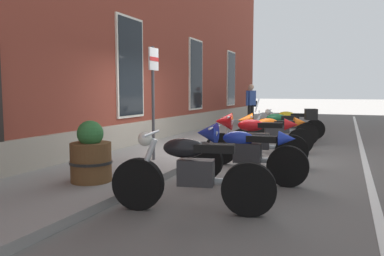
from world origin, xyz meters
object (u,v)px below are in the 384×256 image
Objects in this scene: motorcycle_red_sport at (252,137)px; parking_sign at (153,87)px; motorcycle_green_touring at (284,126)px; barrel_planter at (91,156)px; motorcycle_black_naked at (191,174)px; motorcycle_blue_sport at (240,150)px; pedestrian_tan_coat at (250,103)px; motorcycle_orange_sport at (268,131)px; pedestrian_blue_top at (251,102)px; motorcycle_yellow_naked at (289,124)px.

parking_sign is at bearing 112.04° from motorcycle_red_sport.
motorcycle_red_sport is 0.97× the size of motorcycle_green_touring.
barrel_planter is at bearing 161.71° from motorcycle_green_touring.
motorcycle_black_naked reaches higher than motorcycle_blue_sport.
motorcycle_red_sport is at bearing -166.02° from pedestrian_tan_coat.
motorcycle_orange_sport is 1.21× the size of pedestrian_tan_coat.
motorcycle_black_naked is 1.00× the size of motorcycle_blue_sport.
motorcycle_red_sport is 1.23× the size of pedestrian_blue_top.
pedestrian_tan_coat reaches higher than motorcycle_black_naked.
pedestrian_tan_coat is at bearing 30.57° from motorcycle_yellow_naked.
barrel_planter reaches higher than motorcycle_orange_sport.
motorcycle_blue_sport is at bearing -179.60° from motorcycle_green_touring.
motorcycle_yellow_naked is 7.78m from barrel_planter.
pedestrian_blue_top is (7.49, 1.83, 0.48)m from motorcycle_red_sport.
motorcycle_yellow_naked is 5.96m from parking_sign.
motorcycle_green_touring reaches higher than motorcycle_black_naked.
motorcycle_yellow_naked is at bearing -0.51° from motorcycle_red_sport.
pedestrian_tan_coat is 1.69× the size of barrel_planter.
motorcycle_orange_sport is at bearing -0.30° from motorcycle_black_naked.
motorcycle_red_sport is 2.22m from parking_sign.
motorcycle_green_touring is at bearing -2.25° from motorcycle_red_sport.
parking_sign is at bearing -0.44° from barrel_planter.
motorcycle_black_naked is at bearing -104.10° from barrel_planter.
motorcycle_blue_sport is at bearing -178.93° from motorcycle_yellow_naked.
pedestrian_blue_top reaches higher than motorcycle_yellow_naked.
parking_sign is 2.27m from barrel_planter.
motorcycle_orange_sport is 3.15m from parking_sign.
motorcycle_black_naked is 8.01m from motorcycle_yellow_naked.
motorcycle_blue_sport is (1.71, -0.16, 0.05)m from motorcycle_black_naked.
motorcycle_green_touring reaches higher than motorcycle_yellow_naked.
barrel_planter reaches higher than motorcycle_black_naked.
barrel_planter is at bearing 179.92° from pedestrian_blue_top.
pedestrian_blue_top is at bearing 9.74° from motorcycle_black_naked.
motorcycle_black_naked is 0.96× the size of motorcycle_green_touring.
motorcycle_green_touring is (1.67, -0.10, 0.00)m from motorcycle_orange_sport.
motorcycle_orange_sport is 3.23m from motorcycle_yellow_naked.
motorcycle_green_touring is at bearing -18.29° from barrel_planter.
motorcycle_blue_sport is 2.38m from parking_sign.
motorcycle_green_touring is 1.33× the size of pedestrian_tan_coat.
parking_sign is (-0.74, 1.83, 1.01)m from motorcycle_red_sport.
pedestrian_blue_top reaches higher than pedestrian_tan_coat.
pedestrian_blue_top is (10.70, 1.84, 0.56)m from motorcycle_black_naked.
motorcycle_blue_sport reaches higher than motorcycle_yellow_naked.
motorcycle_blue_sport is 2.17× the size of barrel_planter.
motorcycle_black_naked is at bearing 179.70° from motorcycle_yellow_naked.
motorcycle_red_sport is at bearing 179.49° from motorcycle_yellow_naked.
motorcycle_red_sport reaches higher than motorcycle_orange_sport.
pedestrian_tan_coat is (8.43, 2.10, 0.43)m from motorcycle_red_sport.
pedestrian_tan_coat is 9.20m from parking_sign.
pedestrian_tan_coat is at bearing 1.66° from parking_sign.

